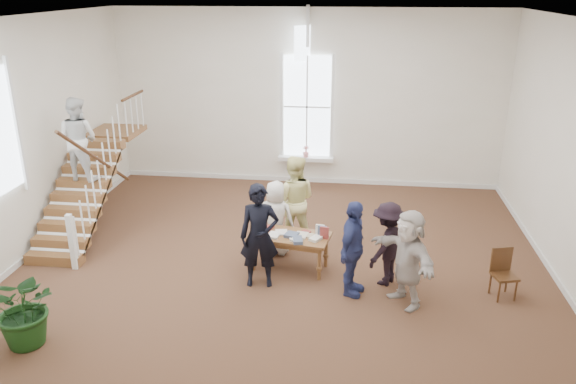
# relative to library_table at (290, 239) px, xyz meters

# --- Properties ---
(ground) EXTENTS (10.00, 10.00, 0.00)m
(ground) POSITION_rel_library_table_xyz_m (-0.15, 0.45, -0.61)
(ground) COLOR #4E301E
(ground) RESTS_ON ground
(room_shell) EXTENTS (10.49, 10.00, 10.00)m
(room_shell) POSITION_rel_library_table_xyz_m (-0.15, 4.84, -0.21)
(room_shell) COLOR silver
(room_shell) RESTS_ON ground
(staircase) EXTENTS (1.10, 4.10, 2.92)m
(staircase) POSITION_rel_library_table_xyz_m (-4.49, 1.20, 1.01)
(staircase) COLOR brown
(staircase) RESTS_ON ground
(library_table) EXTENTS (1.57, 0.97, 0.75)m
(library_table) POSITION_rel_library_table_xyz_m (0.00, 0.00, 0.00)
(library_table) COLOR brown
(library_table) RESTS_ON ground
(police_officer) EXTENTS (0.74, 0.54, 1.88)m
(police_officer) POSITION_rel_library_table_xyz_m (-0.46, -0.64, 0.33)
(police_officer) COLOR black
(police_officer) RESTS_ON ground
(elderly_woman) EXTENTS (0.78, 0.56, 1.50)m
(elderly_woman) POSITION_rel_library_table_xyz_m (-0.36, 0.61, 0.14)
(elderly_woman) COLOR silver
(elderly_woman) RESTS_ON ground
(person_yellow) EXTENTS (0.91, 0.71, 1.88)m
(person_yellow) POSITION_rel_library_table_xyz_m (-0.06, 1.11, 0.33)
(person_yellow) COLOR #F8F09B
(person_yellow) RESTS_ON ground
(woman_cluster_a) EXTENTS (0.69, 1.07, 1.70)m
(woman_cluster_a) POSITION_rel_library_table_xyz_m (1.15, -0.77, 0.24)
(woman_cluster_a) COLOR navy
(woman_cluster_a) RESTS_ON ground
(woman_cluster_b) EXTENTS (0.99, 1.14, 1.53)m
(woman_cluster_b) POSITION_rel_library_table_xyz_m (1.75, -0.32, 0.16)
(woman_cluster_b) COLOR black
(woman_cluster_b) RESTS_ON ground
(woman_cluster_c) EXTENTS (1.26, 1.57, 1.67)m
(woman_cluster_c) POSITION_rel_library_table_xyz_m (2.05, -0.97, 0.23)
(woman_cluster_c) COLOR beige
(woman_cluster_c) RESTS_ON ground
(floor_plant) EXTENTS (1.10, 0.96, 1.20)m
(floor_plant) POSITION_rel_library_table_xyz_m (-3.55, -2.80, -0.00)
(floor_plant) COLOR #143711
(floor_plant) RESTS_ON ground
(side_chair) EXTENTS (0.46, 0.46, 0.86)m
(side_chair) POSITION_rel_library_table_xyz_m (3.70, -0.51, -0.14)
(side_chair) COLOR #37190F
(side_chair) RESTS_ON ground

